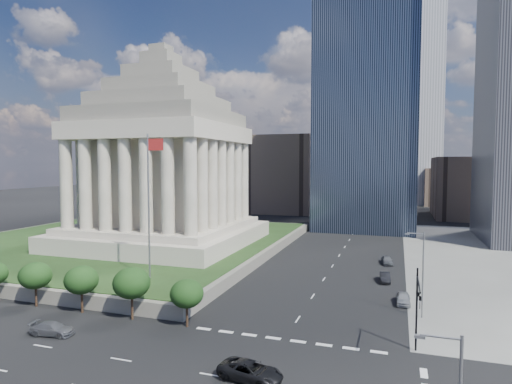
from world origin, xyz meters
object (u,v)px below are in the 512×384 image
at_px(flagpole, 150,198).
at_px(parked_sedan_near, 403,298).
at_px(street_lamp_north, 421,269).
at_px(pickup_truck, 251,371).
at_px(suv_grey, 52,329).
at_px(traffic_signal_ne, 418,302).
at_px(war_memorial, 162,146).
at_px(parked_sedan_mid, 385,277).
at_px(parked_sedan_far, 387,260).

height_order(flagpole, parked_sedan_near, flagpole).
relative_size(street_lamp_north, pickup_truck, 1.82).
bearing_deg(suv_grey, traffic_signal_ne, -87.74).
bearing_deg(parked_sedan_near, traffic_signal_ne, -87.29).
bearing_deg(traffic_signal_ne, flagpole, 163.29).
distance_m(flagpole, traffic_signal_ne, 36.69).
height_order(war_memorial, parked_sedan_near, war_memorial).
bearing_deg(parked_sedan_mid, war_memorial, 163.90).
height_order(war_memorial, street_lamp_north, war_memorial).
bearing_deg(parked_sedan_mid, flagpole, -158.24).
height_order(flagpole, traffic_signal_ne, flagpole).
bearing_deg(parked_sedan_mid, parked_sedan_near, -80.71).
bearing_deg(traffic_signal_ne, parked_sedan_mid, 97.74).
xyz_separation_m(street_lamp_north, parked_sedan_near, (-1.83, 4.49, -4.94)).
bearing_deg(traffic_signal_ne, street_lamp_north, 85.81).
height_order(flagpole, parked_sedan_mid, flagpole).
height_order(suv_grey, parked_sedan_far, parked_sedan_far).
bearing_deg(flagpole, street_lamp_north, 1.63).
bearing_deg(flagpole, pickup_truck, -41.50).
bearing_deg(parked_sedan_mid, pickup_truck, -110.49).
xyz_separation_m(traffic_signal_ne, pickup_truck, (-13.09, -8.48, -4.49)).
bearing_deg(parked_sedan_near, parked_sedan_far, 95.56).
height_order(traffic_signal_ne, parked_sedan_mid, traffic_signal_ne).
relative_size(war_memorial, traffic_signal_ne, 4.88).
xyz_separation_m(traffic_signal_ne, parked_sedan_far, (-3.50, 37.83, -4.51)).
bearing_deg(suv_grey, parked_sedan_far, -43.78).
height_order(flagpole, parked_sedan_far, flagpole).
xyz_separation_m(traffic_signal_ne, parked_sedan_mid, (-3.50, 25.74, -4.57)).
bearing_deg(parked_sedan_mid, suv_grey, -140.07).
bearing_deg(pickup_truck, traffic_signal_ne, -47.45).
height_order(war_memorial, parked_sedan_mid, war_memorial).
distance_m(flagpole, parked_sedan_mid, 36.65).
relative_size(traffic_signal_ne, street_lamp_north, 0.80).
relative_size(suv_grey, parked_sedan_near, 1.09).
bearing_deg(parked_sedan_near, flagpole, -171.56).
xyz_separation_m(parked_sedan_mid, parked_sedan_far, (0.00, 12.09, 0.05)).
distance_m(war_memorial, pickup_truck, 58.07).
relative_size(street_lamp_north, parked_sedan_near, 2.36).
distance_m(flagpole, pickup_truck, 30.93).
distance_m(street_lamp_north, pickup_truck, 24.68).
distance_m(war_memorial, suv_grey, 46.77).
bearing_deg(pickup_truck, suv_grey, 93.86).
bearing_deg(suv_grey, war_memorial, 7.32).
relative_size(war_memorial, parked_sedan_near, 9.19).
xyz_separation_m(pickup_truck, parked_sedan_far, (9.59, 46.31, -0.03)).
relative_size(traffic_signal_ne, parked_sedan_mid, 1.93).
bearing_deg(flagpole, suv_grey, -94.78).
xyz_separation_m(street_lamp_north, parked_sedan_mid, (-4.33, 14.43, -4.98)).
xyz_separation_m(war_memorial, traffic_signal_ne, (46.50, -34.30, -16.15)).
bearing_deg(parked_sedan_far, parked_sedan_near, -91.61).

